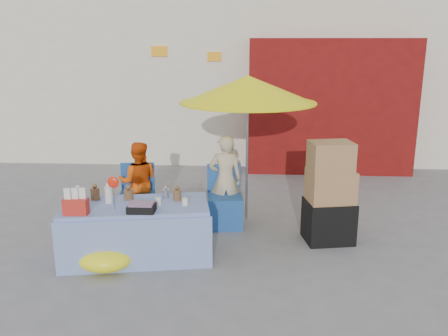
# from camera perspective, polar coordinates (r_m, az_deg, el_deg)

# --- Properties ---
(ground) EXTENTS (80.00, 80.00, 0.00)m
(ground) POSITION_cam_1_polar(r_m,az_deg,el_deg) (5.76, -3.70, -11.16)
(ground) COLOR slate
(ground) RESTS_ON ground
(backdrop) EXTENTS (14.00, 8.00, 7.80)m
(backdrop) POSITION_cam_1_polar(r_m,az_deg,el_deg) (12.66, 2.87, 17.51)
(backdrop) COLOR silver
(backdrop) RESTS_ON ground
(market_table) EXTENTS (1.87, 1.11, 1.06)m
(market_table) POSITION_cam_1_polar(r_m,az_deg,el_deg) (5.83, -10.53, -7.35)
(market_table) COLOR #7B90C5
(market_table) RESTS_ON ground
(chair_left) EXTENTS (0.53, 0.52, 0.85)m
(chair_left) POSITION_cam_1_polar(r_m,az_deg,el_deg) (6.89, -10.38, -4.61)
(chair_left) COLOR #214F98
(chair_left) RESTS_ON ground
(chair_right) EXTENTS (0.53, 0.52, 0.85)m
(chair_right) POSITION_cam_1_polar(r_m,az_deg,el_deg) (6.71, 0.09, -4.90)
(chair_right) COLOR #214F98
(chair_right) RESTS_ON ground
(vendor_orange) EXTENTS (0.62, 0.51, 1.17)m
(vendor_orange) POSITION_cam_1_polar(r_m,az_deg,el_deg) (6.91, -10.23, -1.66)
(vendor_orange) COLOR #E44E0C
(vendor_orange) RESTS_ON ground
(vendor_beige) EXTENTS (0.50, 0.36, 1.29)m
(vendor_beige) POSITION_cam_1_polar(r_m,az_deg,el_deg) (6.71, 0.17, -1.40)
(vendor_beige) COLOR #CAB48E
(vendor_beige) RESTS_ON ground
(umbrella) EXTENTS (1.90, 1.90, 2.09)m
(umbrella) POSITION_cam_1_polar(r_m,az_deg,el_deg) (6.61, 2.89, 9.36)
(umbrella) COLOR gray
(umbrella) RESTS_ON ground
(box_stack) EXTENTS (0.68, 0.59, 1.33)m
(box_stack) POSITION_cam_1_polar(r_m,az_deg,el_deg) (6.24, 12.59, -3.34)
(box_stack) COLOR black
(box_stack) RESTS_ON ground
(tarp_bundle) EXTENTS (0.76, 0.68, 0.29)m
(tarp_bundle) POSITION_cam_1_polar(r_m,az_deg,el_deg) (5.67, -14.09, -10.48)
(tarp_bundle) COLOR #FFFC1A
(tarp_bundle) RESTS_ON ground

